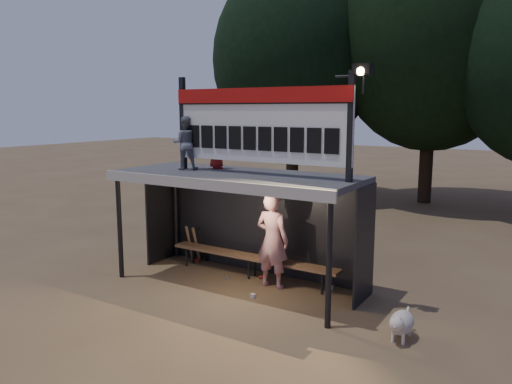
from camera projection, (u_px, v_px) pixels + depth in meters
ground at (238, 285)px, 10.26m from camera, size 80.00×80.00×0.00m
player at (272, 240)px, 10.00m from camera, size 0.72×0.48×1.95m
child_a at (185, 143)px, 10.35m from camera, size 0.68×0.65×1.11m
child_b at (216, 147)px, 10.55m from camera, size 0.52×0.50×0.90m
dugout_shelter at (244, 195)px, 10.16m from camera, size 5.10×2.08×2.32m
scoreboard_assembly at (261, 122)px, 9.41m from camera, size 4.10×0.27×1.99m
bench at (252, 258)px, 10.65m from camera, size 4.00×0.35×0.48m
tree_left at (293, 60)px, 19.82m from camera, size 6.46×6.46×9.27m
tree_mid at (433, 38)px, 18.37m from camera, size 7.22×7.22×10.36m
dog at (401, 323)px, 7.77m from camera, size 0.36×0.81×0.49m
bats at (196, 244)px, 11.77m from camera, size 0.47×0.32×0.84m
litter at (252, 279)px, 10.51m from camera, size 3.55×1.35×0.08m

